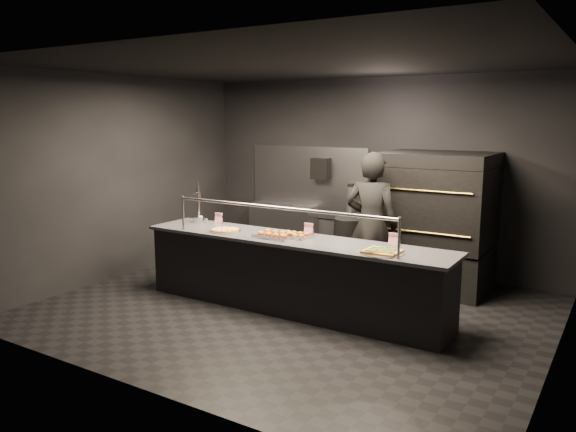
% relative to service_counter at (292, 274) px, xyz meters
% --- Properties ---
extents(room, '(6.04, 6.00, 3.00)m').
position_rel_service_counter_xyz_m(room, '(-0.02, 0.05, 1.03)').
color(room, black).
rests_on(room, ground).
extents(service_counter, '(4.10, 0.78, 1.37)m').
position_rel_service_counter_xyz_m(service_counter, '(0.00, 0.00, 0.00)').
color(service_counter, black).
rests_on(service_counter, ground).
extents(pizza_oven, '(1.50, 1.23, 1.91)m').
position_rel_service_counter_xyz_m(pizza_oven, '(1.20, 1.90, 0.50)').
color(pizza_oven, black).
rests_on(pizza_oven, ground).
extents(prep_shelf, '(1.20, 0.35, 0.90)m').
position_rel_service_counter_xyz_m(prep_shelf, '(-1.60, 2.32, -0.01)').
color(prep_shelf, '#99999E').
rests_on(prep_shelf, ground).
extents(towel_dispenser, '(0.30, 0.20, 0.35)m').
position_rel_service_counter_xyz_m(towel_dispenser, '(-0.90, 2.39, 1.09)').
color(towel_dispenser, black).
rests_on(towel_dispenser, room).
extents(fire_extinguisher, '(0.14, 0.14, 0.51)m').
position_rel_service_counter_xyz_m(fire_extinguisher, '(-0.35, 2.40, 0.60)').
color(fire_extinguisher, '#B2B2B7').
rests_on(fire_extinguisher, room).
extents(beer_tap, '(0.16, 0.22, 0.60)m').
position_rel_service_counter_xyz_m(beer_tap, '(-1.64, 0.17, 0.63)').
color(beer_tap, silver).
rests_on(beer_tap, service_counter).
extents(round_pizza, '(0.42, 0.42, 0.03)m').
position_rel_service_counter_xyz_m(round_pizza, '(-0.95, -0.11, 0.47)').
color(round_pizza, silver).
rests_on(round_pizza, service_counter).
extents(slider_tray_a, '(0.52, 0.41, 0.08)m').
position_rel_service_counter_xyz_m(slider_tray_a, '(-0.19, -0.06, 0.49)').
color(slider_tray_a, silver).
rests_on(slider_tray_a, service_counter).
extents(slider_tray_b, '(0.44, 0.36, 0.06)m').
position_rel_service_counter_xyz_m(slider_tray_b, '(-0.00, 0.07, 0.48)').
color(slider_tray_b, silver).
rests_on(slider_tray_b, service_counter).
extents(square_pizza, '(0.48, 0.48, 0.05)m').
position_rel_service_counter_xyz_m(square_pizza, '(1.26, -0.15, 0.47)').
color(square_pizza, silver).
rests_on(square_pizza, service_counter).
extents(condiment_jar, '(0.15, 0.06, 0.10)m').
position_rel_service_counter_xyz_m(condiment_jar, '(-1.56, 0.15, 0.50)').
color(condiment_jar, silver).
rests_on(condiment_jar, service_counter).
extents(tent_cards, '(2.71, 0.04, 0.15)m').
position_rel_service_counter_xyz_m(tent_cards, '(-0.02, 0.28, 0.53)').
color(tent_cards, white).
rests_on(tent_cards, service_counter).
extents(trash_bin, '(0.50, 0.50, 0.83)m').
position_rel_service_counter_xyz_m(trash_bin, '(-0.20, 2.07, -0.05)').
color(trash_bin, black).
rests_on(trash_bin, ground).
extents(worker, '(0.76, 0.54, 1.95)m').
position_rel_service_counter_xyz_m(worker, '(0.61, 1.04, 0.51)').
color(worker, black).
rests_on(worker, ground).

